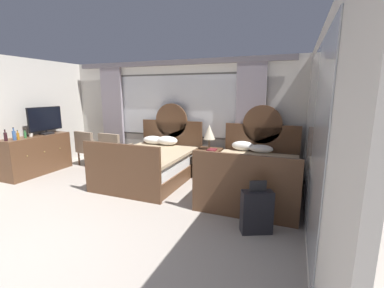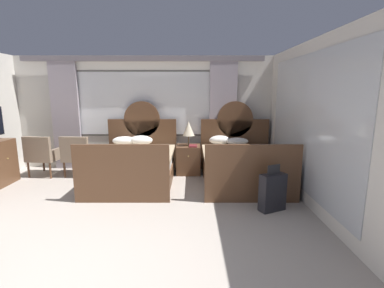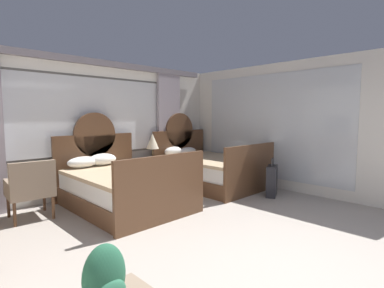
{
  "view_description": "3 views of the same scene",
  "coord_description": "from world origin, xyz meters",
  "views": [
    {
      "loc": [
        2.81,
        -1.63,
        1.91
      ],
      "look_at": [
        1.02,
        2.9,
        0.94
      ],
      "focal_mm": 24.22,
      "sensor_mm": 36.0,
      "label": 1
    },
    {
      "loc": [
        1.14,
        -2.46,
        1.89
      ],
      "look_at": [
        1.16,
        2.79,
        0.89
      ],
      "focal_mm": 26.23,
      "sensor_mm": 36.0,
      "label": 2
    },
    {
      "loc": [
        -2.71,
        -1.24,
        1.59
      ],
      "look_at": [
        1.07,
        2.63,
        1.07
      ],
      "focal_mm": 27.66,
      "sensor_mm": 36.0,
      "label": 3
    }
  ],
  "objects": [
    {
      "name": "bed_near_window",
      "position": [
        -0.05,
        3.19,
        0.37
      ],
      "size": [
        1.63,
        2.17,
        1.64
      ],
      "color": "brown",
      "rests_on": "ground_plane"
    },
    {
      "name": "tv_flatscreen",
      "position": [
        -2.79,
        2.88,
        1.25
      ],
      "size": [
        0.2,
        0.9,
        0.66
      ],
      "color": "black",
      "rests_on": "dresser_minibar"
    },
    {
      "name": "book_on_nightstand",
      "position": [
        1.17,
        3.72,
        0.67
      ],
      "size": [
        0.18,
        0.26,
        0.03
      ],
      "color": "maroon",
      "rests_on": "nightstand_between_beds"
    },
    {
      "name": "wall_back_window",
      "position": [
        0.0,
        4.37,
        1.42
      ],
      "size": [
        6.12,
        0.22,
        2.7
      ],
      "color": "beige",
      "rests_on": "ground_plane"
    },
    {
      "name": "bed_near_mirror",
      "position": [
        2.17,
        3.19,
        0.37
      ],
      "size": [
        1.63,
        2.17,
        1.64
      ],
      "color": "brown",
      "rests_on": "ground_plane"
    },
    {
      "name": "armchair_by_window_left",
      "position": [
        -1.38,
        3.63,
        0.5
      ],
      "size": [
        0.66,
        0.66,
        0.92
      ],
      "color": "#84705B",
      "rests_on": "ground_plane"
    },
    {
      "name": "suitcase_on_floor",
      "position": [
        2.42,
        1.76,
        0.31
      ],
      "size": [
        0.46,
        0.34,
        0.75
      ],
      "color": "black",
      "rests_on": "ground_plane"
    },
    {
      "name": "bottle_liquor_amber",
      "position": [
        -2.7,
        2.11,
        0.99
      ],
      "size": [
        0.05,
        0.05,
        0.2
      ],
      "color": "#B7701E",
      "rests_on": "dresser_minibar"
    },
    {
      "name": "armchair_by_window_centre",
      "position": [
        -2.18,
        3.63,
        0.5
      ],
      "size": [
        0.69,
        0.69,
        0.92
      ],
      "color": "#84705B",
      "rests_on": "ground_plane"
    },
    {
      "name": "nightstand_between_beds",
      "position": [
        1.06,
        3.83,
        0.33
      ],
      "size": [
        0.54,
        0.56,
        0.65
      ],
      "color": "brown",
      "rests_on": "ground_plane"
    },
    {
      "name": "table_lamp_on_nightstand",
      "position": [
        1.07,
        3.83,
        1.04
      ],
      "size": [
        0.27,
        0.27,
        0.56
      ],
      "color": "brown",
      "rests_on": "nightstand_between_beds"
    },
    {
      "name": "bottle_soda_green",
      "position": [
        -2.76,
        2.31,
        0.99
      ],
      "size": [
        0.05,
        0.05,
        0.19
      ],
      "color": "#337A3D",
      "rests_on": "dresser_minibar"
    },
    {
      "name": "dresser_minibar",
      "position": [
        -2.82,
        2.59,
        0.45
      ],
      "size": [
        0.51,
        1.56,
        0.91
      ],
      "color": "brown",
      "rests_on": "ground_plane"
    },
    {
      "name": "bottle_wine_dark",
      "position": [
        -2.79,
        1.91,
        1.01
      ],
      "size": [
        0.06,
        0.06,
        0.25
      ],
      "color": "black",
      "rests_on": "dresser_minibar"
    },
    {
      "name": "cup_on_dresser",
      "position": [
        -2.81,
        2.49,
        0.95
      ],
      "size": [
        0.11,
        0.08,
        0.08
      ],
      "color": "white",
      "rests_on": "dresser_minibar"
    },
    {
      "name": "bottle_spirit_blue",
      "position": [
        -2.73,
        2.04,
        1.02
      ],
      "size": [
        0.07,
        0.07,
        0.27
      ],
      "color": "#385B99",
      "rests_on": "dresser_minibar"
    },
    {
      "name": "wall_right_mirror",
      "position": [
        3.09,
        1.91,
        1.35
      ],
      "size": [
        0.08,
        4.97,
        2.7
      ],
      "color": "beige",
      "rests_on": "ground_plane"
    },
    {
      "name": "ground_plane",
      "position": [
        0.0,
        0.0,
        0.0
      ],
      "size": [
        24.0,
        24.0,
        0.0
      ],
      "primitive_type": "plane",
      "color": "#9E9389"
    }
  ]
}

